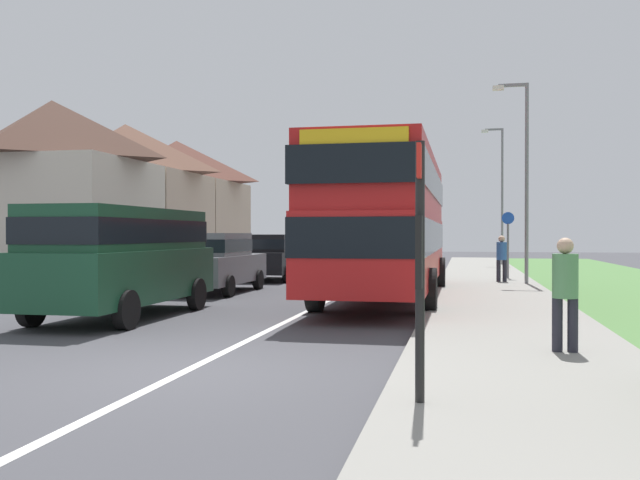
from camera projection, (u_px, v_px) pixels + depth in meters
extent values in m
plane|color=#424247|center=(186.00, 371.00, 8.56)|extent=(120.00, 120.00, 0.00)
cube|color=silver|center=(319.00, 306.00, 16.39)|extent=(0.14, 60.00, 0.01)
cube|color=gray|center=(504.00, 318.00, 13.57)|extent=(3.20, 68.00, 0.12)
cube|color=red|center=(387.00, 249.00, 17.92)|extent=(2.50, 11.32, 1.65)
cube|color=red|center=(387.00, 188.00, 17.90)|extent=(2.45, 11.09, 1.55)
cube|color=black|center=(387.00, 237.00, 17.91)|extent=(2.52, 11.38, 0.76)
cube|color=black|center=(387.00, 185.00, 17.90)|extent=(2.52, 11.38, 0.72)
cube|color=gold|center=(353.00, 140.00, 12.41)|extent=(2.00, 0.08, 0.44)
cylinder|color=black|center=(360.00, 273.00, 21.61)|extent=(0.30, 1.00, 1.00)
cylinder|color=black|center=(440.00, 274.00, 21.10)|extent=(0.30, 1.00, 1.00)
cylinder|color=black|center=(315.00, 289.00, 15.13)|extent=(0.30, 1.00, 1.00)
cylinder|color=black|center=(430.00, 291.00, 14.62)|extent=(0.30, 1.00, 1.00)
cube|color=#19472D|center=(122.00, 275.00, 14.04)|extent=(1.95, 5.30, 1.04)
cube|color=#19472D|center=(122.00, 229.00, 14.03)|extent=(1.72, 4.87, 0.85)
cube|color=black|center=(122.00, 231.00, 14.03)|extent=(1.75, 4.92, 0.47)
cylinder|color=black|center=(119.00, 293.00, 15.84)|extent=(0.20, 0.72, 0.72)
cylinder|color=black|center=(197.00, 294.00, 15.45)|extent=(0.20, 0.72, 0.72)
cylinder|color=black|center=(31.00, 308.00, 12.63)|extent=(0.20, 0.72, 0.72)
cylinder|color=black|center=(127.00, 310.00, 12.24)|extent=(0.20, 0.72, 0.72)
cube|color=slate|center=(216.00, 269.00, 20.10)|extent=(1.76, 4.42, 0.80)
cube|color=slate|center=(214.00, 244.00, 19.87)|extent=(1.55, 2.43, 0.65)
cube|color=black|center=(214.00, 245.00, 19.87)|extent=(1.58, 2.46, 0.36)
cylinder|color=black|center=(206.00, 279.00, 21.62)|extent=(0.20, 0.60, 0.60)
cylinder|color=black|center=(258.00, 280.00, 21.26)|extent=(0.20, 0.60, 0.60)
cylinder|color=black|center=(169.00, 285.00, 18.94)|extent=(0.20, 0.60, 0.60)
cylinder|color=black|center=(229.00, 286.00, 18.58)|extent=(0.20, 0.60, 0.60)
cube|color=black|center=(273.00, 262.00, 25.45)|extent=(1.77, 3.92, 0.77)
cube|color=black|center=(271.00, 243.00, 25.25)|extent=(1.55, 2.16, 0.63)
cube|color=black|center=(271.00, 244.00, 25.25)|extent=(1.59, 2.18, 0.35)
cylinder|color=black|center=(260.00, 270.00, 26.82)|extent=(0.20, 0.60, 0.60)
cylinder|color=black|center=(303.00, 271.00, 26.47)|extent=(0.20, 0.60, 0.60)
cylinder|color=black|center=(240.00, 274.00, 24.44)|extent=(0.20, 0.60, 0.60)
cylinder|color=black|center=(287.00, 274.00, 24.09)|extent=(0.20, 0.60, 0.60)
cylinder|color=#23232D|center=(557.00, 329.00, 9.29)|extent=(0.14, 0.14, 0.85)
cylinder|color=#23232D|center=(573.00, 330.00, 9.25)|extent=(0.14, 0.14, 0.85)
cylinder|color=#518C56|center=(565.00, 276.00, 9.26)|extent=(0.34, 0.34, 0.60)
sphere|color=tan|center=(565.00, 246.00, 9.26)|extent=(0.22, 0.22, 0.22)
cylinder|color=#23232D|center=(499.00, 273.00, 23.03)|extent=(0.14, 0.14, 0.85)
cylinder|color=#23232D|center=(505.00, 273.00, 22.99)|extent=(0.14, 0.14, 0.85)
cylinder|color=#2D599E|center=(502.00, 251.00, 23.00)|extent=(0.34, 0.34, 0.60)
sphere|color=tan|center=(502.00, 239.00, 23.00)|extent=(0.22, 0.22, 0.22)
cylinder|color=black|center=(420.00, 278.00, 6.49)|extent=(0.09, 0.09, 2.60)
cube|color=red|center=(420.00, 162.00, 6.48)|extent=(0.04, 0.44, 0.32)
cube|color=black|center=(420.00, 252.00, 6.51)|extent=(0.06, 0.52, 0.68)
cylinder|color=slate|center=(508.00, 253.00, 24.77)|extent=(0.08, 0.08, 2.10)
cylinder|color=blue|center=(508.00, 218.00, 24.76)|extent=(0.44, 0.03, 0.44)
cylinder|color=slate|center=(527.00, 185.00, 22.17)|extent=(0.12, 0.12, 6.62)
cube|color=slate|center=(513.00, 85.00, 22.23)|extent=(0.90, 0.10, 0.10)
cube|color=silver|center=(498.00, 88.00, 22.33)|extent=(0.36, 0.20, 0.14)
cylinder|color=slate|center=(502.00, 198.00, 36.14)|extent=(0.12, 0.12, 7.32)
cube|color=slate|center=(494.00, 129.00, 36.21)|extent=(0.90, 0.10, 0.10)
cube|color=silver|center=(485.00, 131.00, 36.30)|extent=(0.36, 0.20, 0.14)
cube|color=beige|center=(52.00, 220.00, 26.12)|extent=(6.69, 5.67, 4.52)
pyramid|color=#4C3328|center=(52.00, 131.00, 26.10)|extent=(6.69, 5.67, 2.31)
cube|color=#C1A88E|center=(125.00, 222.00, 31.79)|extent=(6.69, 5.67, 4.52)
pyramid|color=brown|center=(125.00, 149.00, 31.76)|extent=(6.69, 5.67, 2.31)
cube|color=#C1A88E|center=(177.00, 224.00, 37.45)|extent=(6.69, 5.67, 4.52)
pyramid|color=brown|center=(176.00, 162.00, 37.43)|extent=(6.69, 5.67, 2.31)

